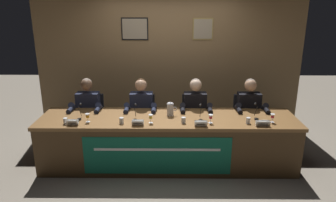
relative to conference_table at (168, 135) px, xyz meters
name	(u,v)px	position (x,y,z in m)	size (l,w,h in m)	color
ground_plane	(168,163)	(0.00, 0.12, -0.53)	(12.00, 12.00, 0.00)	gray
wall_back_panelled	(169,61)	(0.00, 1.70, 0.78)	(4.97, 0.14, 2.60)	#937047
conference_table	(168,135)	(0.00, 0.00, 0.00)	(3.77, 0.89, 0.76)	brown
chair_far_left	(92,122)	(-1.30, 0.75, -0.10)	(0.44, 0.44, 0.89)	black
panelist_far_left	(87,110)	(-1.30, 0.55, 0.18)	(0.51, 0.48, 1.22)	black
nameplate_far_left	(73,123)	(-1.30, -0.21, 0.27)	(0.15, 0.06, 0.08)	white
juice_glass_far_left	(88,116)	(-1.12, -0.08, 0.32)	(0.06, 0.06, 0.12)	white
water_cup_far_left	(66,121)	(-1.42, -0.15, 0.27)	(0.06, 0.06, 0.08)	silver
microphone_far_left	(80,114)	(-1.27, 0.04, 0.30)	(0.06, 0.17, 0.22)	black
chair_center_left	(143,122)	(-0.43, 0.75, -0.10)	(0.44, 0.44, 0.89)	black
panelist_center_left	(141,111)	(-0.43, 0.55, 0.18)	(0.51, 0.48, 1.22)	black
nameplate_center_left	(138,123)	(-0.41, -0.21, 0.27)	(0.16, 0.06, 0.08)	white
juice_glass_center_left	(151,117)	(-0.23, -0.11, 0.32)	(0.06, 0.06, 0.12)	white
water_cup_center_left	(122,121)	(-0.64, -0.13, 0.27)	(0.06, 0.06, 0.08)	silver
microphone_center_left	(135,115)	(-0.47, 0.02, 0.30)	(0.06, 0.17, 0.22)	black
chair_center_right	(194,122)	(0.44, 0.75, -0.10)	(0.44, 0.44, 0.89)	black
panelist_center_right	(195,111)	(0.44, 0.55, 0.18)	(0.51, 0.48, 1.22)	black
nameplate_center_right	(201,124)	(0.46, -0.23, 0.27)	(0.17, 0.06, 0.08)	white
juice_glass_center_right	(211,117)	(0.60, -0.10, 0.32)	(0.06, 0.06, 0.12)	white
water_cup_center_right	(183,120)	(0.22, -0.11, 0.27)	(0.06, 0.06, 0.08)	silver
microphone_center_right	(201,115)	(0.47, 0.01, 0.30)	(0.06, 0.17, 0.22)	black
chair_far_right	(245,123)	(1.30, 0.75, -0.10)	(0.44, 0.44, 0.89)	black
panelist_far_right	(250,111)	(1.30, 0.55, 0.18)	(0.51, 0.48, 1.22)	black
nameplate_far_right	(263,123)	(1.30, -0.21, 0.27)	(0.19, 0.06, 0.08)	white
juice_glass_far_right	(273,117)	(1.47, -0.07, 0.32)	(0.06, 0.06, 0.12)	white
water_cup_far_right	(248,121)	(1.12, -0.11, 0.27)	(0.06, 0.06, 0.08)	silver
microphone_far_right	(256,114)	(1.28, 0.07, 0.30)	(0.06, 0.17, 0.22)	black
water_pitcher_central	(170,109)	(0.04, 0.21, 0.32)	(0.15, 0.10, 0.21)	silver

